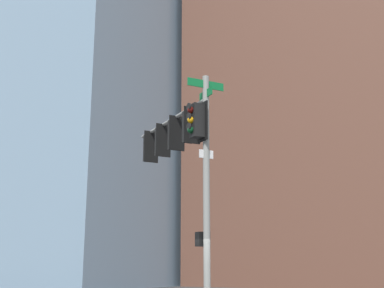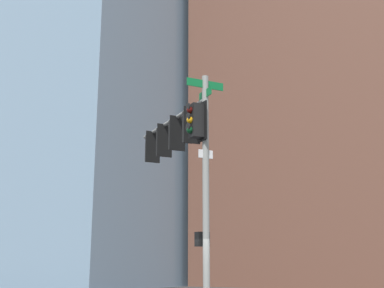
% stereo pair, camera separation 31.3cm
% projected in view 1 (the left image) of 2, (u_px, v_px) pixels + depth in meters
% --- Properties ---
extents(signal_pole_assembly, '(3.53, 4.47, 7.28)m').
position_uv_depth(signal_pole_assembly, '(180.00, 148.00, 16.14)').
color(signal_pole_assembly, gray).
rests_on(signal_pole_assembly, ground_plane).
extents(building_brick_nearside, '(22.50, 19.50, 53.98)m').
position_uv_depth(building_brick_nearside, '(305.00, 37.00, 57.36)').
color(building_brick_nearside, brown).
rests_on(building_brick_nearside, ground_plane).
extents(building_brick_midblock, '(21.41, 14.64, 35.81)m').
position_uv_depth(building_brick_midblock, '(184.00, 144.00, 69.16)').
color(building_brick_midblock, brown).
rests_on(building_brick_midblock, ground_plane).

